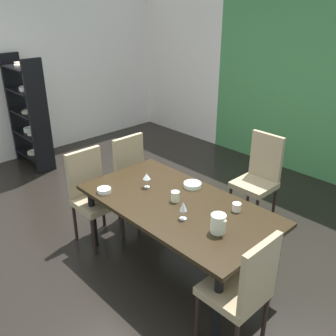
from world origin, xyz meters
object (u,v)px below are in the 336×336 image
Objects in this scene: display_shelf at (28,113)px; wine_glass_south at (183,207)px; chair_left_far at (135,175)px; wine_glass_near_window at (147,177)px; chair_right_near at (244,287)px; serving_bowl_near_shelf at (192,185)px; serving_bowl_front at (104,190)px; dining_table at (177,209)px; cup_left at (175,196)px; pitcher_west at (218,223)px; chair_head_far at (259,175)px; chair_left_near at (92,192)px; cup_east at (237,207)px.

display_shelf reaches higher than wine_glass_south.
chair_left_far is 6.83× the size of wine_glass_near_window.
chair_right_near is 0.59× the size of display_shelf.
display_shelf is 3.31m from serving_bowl_near_shelf.
serving_bowl_front is at bearing -165.74° from wine_glass_south.
dining_table is 11.37× the size of wine_glass_south.
wine_glass_near_window is at bearing -178.30° from cup_left.
wine_glass_south is (3.66, -0.27, -0.01)m from display_shelf.
wine_glass_near_window is 1.53× the size of cup_left.
wine_glass_south is at bearing 79.31° from chair_right_near.
pitcher_west is at bearing 75.96° from chair_left_far.
chair_head_far is 1.38m from cup_left.
chair_left_near is 0.43m from serving_bowl_front.
chair_left_near reaches higher than dining_table.
wine_glass_south is 1.03× the size of pitcher_west.
wine_glass_south is at bearing -13.16° from wine_glass_near_window.
wine_glass_south is (1.25, 0.15, 0.29)m from chair_left_near.
chair_left_near is 0.59× the size of display_shelf.
chair_left_near is 2.46m from display_shelf.
wine_glass_near_window is 0.41m from cup_left.
serving_bowl_front is (-0.65, -1.76, 0.18)m from chair_head_far.
serving_bowl_near_shelf is 0.83m from pitcher_west.
cup_left is 0.62m from pitcher_west.
chair_left_near reaches higher than serving_bowl_near_shelf.
wine_glass_south reaches higher than cup_east.
dining_table is 1.06m from chair_left_far.
chair_head_far reaches higher than cup_left.
wine_glass_south is at bearing -54.49° from serving_bowl_near_shelf.
wine_glass_south is at bearing -169.15° from pitcher_west.
pitcher_west is (0.70, -0.44, 0.06)m from serving_bowl_near_shelf.
serving_bowl_near_shelf is 1.10× the size of pitcher_west.
chair_right_near is at bearing -29.75° from serving_bowl_near_shelf.
wine_glass_south is at bearing 69.69° from chair_left_far.
cup_east is (0.92, 0.29, -0.08)m from wine_glass_near_window.
cup_left is at bearing 73.18° from chair_right_near.
chair_head_far reaches higher than wine_glass_near_window.
chair_left_near is 1.62m from cup_east.
display_shelf is 10.24× the size of wine_glass_south.
chair_left_near is 6.09× the size of wine_glass_south.
wine_glass_south reaches higher than serving_bowl_near_shelf.
display_shelf reaches higher than dining_table.
chair_right_near is 5.69× the size of serving_bowl_near_shelf.
wine_glass_south is (-0.78, 0.15, 0.30)m from chair_right_near.
cup_east is at bearing 30.96° from serving_bowl_front.
pitcher_west is at bearing 13.32° from serving_bowl_front.
serving_bowl_near_shelf reaches higher than dining_table.
display_shelf is at bearing 84.59° from chair_right_near.
wine_glass_near_window is 0.89× the size of wine_glass_south.
wine_glass_south reaches higher than pitcher_west.
dining_table is 0.35m from wine_glass_south.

